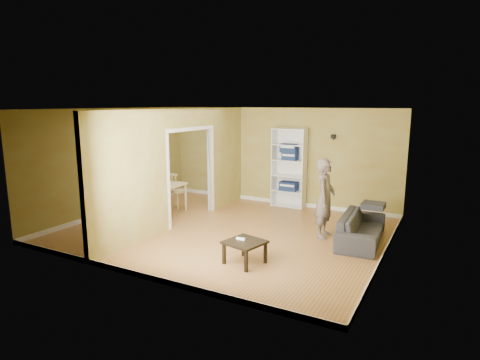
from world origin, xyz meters
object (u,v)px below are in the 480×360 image
(dining_table, at_px, (160,186))
(chair_far, at_px, (176,190))
(chair_left, at_px, (138,189))
(chair_near, at_px, (144,198))
(bookshelf, at_px, (290,168))
(person, at_px, (325,191))
(coffee_table, at_px, (245,244))
(sofa, at_px, (362,224))

(dining_table, distance_m, chair_far, 0.57)
(dining_table, distance_m, chair_left, 0.70)
(chair_near, bearing_deg, bookshelf, 54.16)
(dining_table, relative_size, chair_far, 1.25)
(person, xyz_separation_m, dining_table, (-4.23, -0.09, -0.29))
(coffee_table, height_order, chair_left, chair_left)
(chair_left, distance_m, chair_near, 0.86)
(sofa, distance_m, coffee_table, 2.59)
(chair_far, bearing_deg, coffee_table, 144.03)
(person, distance_m, chair_left, 4.93)
(chair_left, relative_size, chair_far, 1.10)
(sofa, bearing_deg, chair_far, 81.68)
(person, bearing_deg, chair_left, 88.83)
(sofa, relative_size, person, 1.00)
(chair_left, xyz_separation_m, chair_far, (0.81, 0.56, -0.05))
(sofa, bearing_deg, chair_near, 94.28)
(sofa, xyz_separation_m, chair_left, (-5.66, -0.17, 0.16))
(sofa, distance_m, chair_left, 5.66)
(coffee_table, bearing_deg, bookshelf, 100.83)
(chair_left, bearing_deg, person, 95.27)
(sofa, height_order, coffee_table, sofa)
(chair_left, relative_size, chair_near, 1.08)
(bookshelf, relative_size, coffee_table, 3.44)
(coffee_table, bearing_deg, chair_near, 158.09)
(coffee_table, bearing_deg, chair_left, 155.00)
(coffee_table, distance_m, chair_left, 4.56)
(coffee_table, xyz_separation_m, chair_far, (-3.32, 2.48, 0.13))
(person, bearing_deg, sofa, -88.37)
(chair_near, height_order, chair_far, chair_near)
(sofa, relative_size, chair_left, 1.83)
(dining_table, bearing_deg, bookshelf, 38.02)
(chair_near, bearing_deg, chair_left, 150.94)
(sofa, distance_m, chair_far, 4.87)
(sofa, relative_size, bookshelf, 0.92)
(bookshelf, xyz_separation_m, coffee_table, (0.77, -4.05, -0.70))
(bookshelf, height_order, dining_table, bookshelf)
(bookshelf, relative_size, chair_left, 2.00)
(person, bearing_deg, chair_near, 96.18)
(bookshelf, bearing_deg, dining_table, -141.98)
(chair_near, bearing_deg, sofa, 17.56)
(sofa, height_order, chair_left, chair_left)
(person, xyz_separation_m, chair_left, (-4.91, -0.12, -0.43))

